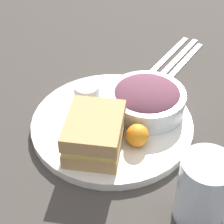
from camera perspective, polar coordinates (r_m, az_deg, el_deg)
name	(u,v)px	position (r m, az deg, el deg)	size (l,w,h in m)	color
ground_plane	(112,127)	(0.67, 0.00, -2.30)	(4.00, 4.00, 0.00)	#3D3833
plate	(112,124)	(0.67, 0.00, -1.81)	(0.29, 0.29, 0.02)	white
sandwich	(95,133)	(0.60, -2.67, -3.28)	(0.13, 0.12, 0.06)	tan
salad_bowl	(147,99)	(0.67, 5.33, 1.98)	(0.14, 0.14, 0.06)	white
dressing_cup	(87,92)	(0.70, -3.86, 3.04)	(0.05, 0.05, 0.03)	#B7B7BC
orange_wedge	(137,135)	(0.61, 3.89, -3.56)	(0.04, 0.04, 0.04)	orange
drink_glass	(203,190)	(0.52, 13.71, -11.49)	(0.07, 0.07, 0.11)	silver
fork	(172,54)	(0.88, 9.13, 8.69)	(0.17, 0.01, 0.01)	silver
knife	(179,56)	(0.87, 10.19, 8.32)	(0.18, 0.01, 0.01)	silver
spoon	(186,59)	(0.86, 11.27, 7.95)	(0.16, 0.01, 0.01)	silver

